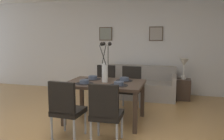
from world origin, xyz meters
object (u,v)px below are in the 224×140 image
bowl_near_right (93,77)px  dining_chair_far_right (130,86)px  bowl_far_right (124,79)px  sofa (138,86)px  table_lamp (184,64)px  dining_chair_far_left (106,111)px  dining_chair_near_left (66,107)px  framed_picture_left (106,34)px  dining_table (105,87)px  bowl_near_left (84,81)px  framed_picture_center (156,34)px  centerpiece_vase (105,67)px  bowl_far_left (119,83)px  side_table (183,89)px  dining_chair_near_right (105,84)px

bowl_near_right → dining_chair_far_right: bearing=46.8°
dining_chair_far_right → bowl_far_right: size_ratio=5.41×
sofa → table_lamp: (1.12, 0.03, 0.61)m
bowl_far_right → sofa: bowl_far_right is taller
dining_chair_far_left → dining_chair_far_right: (0.02, 1.81, 0.00)m
dining_chair_near_left → framed_picture_left: bearing=96.3°
sofa → dining_table: bearing=-99.7°
bowl_near_left → framed_picture_center: bearing=68.9°
centerpiece_vase → bowl_near_right: 0.45m
centerpiece_vase → sofa: (0.33, 1.91, -0.74)m
dining_chair_far_right → framed_picture_left: framed_picture_left is taller
dining_chair_near_left → framed_picture_center: (1.05, 3.35, 1.13)m
dining_table → bowl_far_left: (0.31, -0.22, 0.13)m
dining_table → table_lamp: size_ratio=2.75×
centerpiece_vase → side_table: (1.45, 1.94, -0.76)m
dining_chair_near_left → dining_chair_near_right: same height
bowl_far_right → framed_picture_left: bearing=114.9°
dining_table → bowl_far_right: bowl_far_right is taller
bowl_near_left → sofa: bowl_near_left is taller
framed_picture_center → dining_chair_near_right: bearing=-123.4°
framed_picture_left → bowl_near_right: bearing=-79.9°
dining_chair_far_left → dining_chair_far_right: same height
dining_chair_near_left → dining_chair_near_right: 1.84m
bowl_near_left → bowl_near_right: bearing=90.0°
bowl_far_left → framed_picture_left: bearing=111.1°
bowl_far_right → framed_picture_left: 2.59m
dining_chair_far_right → bowl_far_right: bearing=-89.5°
dining_chair_near_left → side_table: size_ratio=1.77×
bowl_far_right → sofa: 1.77m
dining_table → bowl_near_right: size_ratio=8.24×
centerpiece_vase → dining_chair_near_right: bearing=107.3°
dining_chair_far_right → side_table: size_ratio=1.77×
framed_picture_left → centerpiece_vase: bearing=-73.7°
sofa → bowl_near_left: bearing=-106.8°
bowl_far_right → sofa: bearing=89.5°
dining_table → bowl_far_right: bearing=34.9°
dining_chair_far_left → bowl_far_right: (0.02, 1.14, 0.27)m
dining_chair_near_right → table_lamp: (1.73, 1.02, 0.38)m
sofa → side_table: 1.12m
bowl_far_left → bowl_far_right: (0.00, 0.44, 0.00)m
dining_chair_far_left → sofa: 2.85m
dining_table → centerpiece_vase: size_ratio=1.90×
bowl_near_left → bowl_far_right: bearing=34.9°
bowl_near_right → side_table: bearing=44.4°
dining_chair_far_right → table_lamp: table_lamp is taller
bowl_near_right → table_lamp: bearing=44.4°
dining_chair_far_right → sofa: dining_chair_far_right is taller
dining_chair_near_left → centerpiece_vase: centerpiece_vase is taller
bowl_far_left → bowl_near_left: bearing=180.0°
side_table → framed_picture_left: bearing=167.3°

